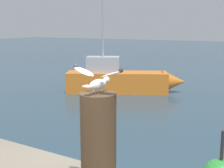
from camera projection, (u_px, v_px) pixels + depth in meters
The scene contains 3 objects.
mooring_post at pixel (98, 147), 3.00m from camera, with size 0.35×0.35×1.06m, color #4C3823.
seagull at pixel (98, 80), 2.89m from camera, with size 0.56×0.39×0.26m.
boat_orange at pixel (125, 80), 13.61m from camera, with size 5.02×3.39×4.46m.
Camera 1 is at (2.60, -2.95, 2.84)m, focal length 49.98 mm.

